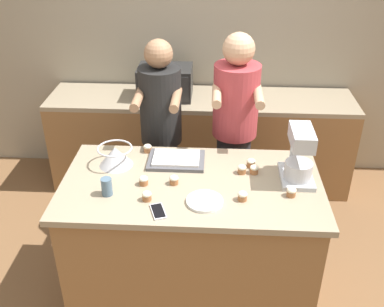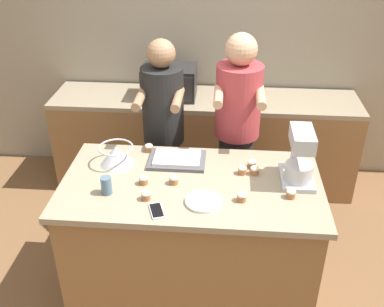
# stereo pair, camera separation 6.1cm
# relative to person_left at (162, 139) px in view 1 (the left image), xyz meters

# --- Properties ---
(ground_plane) EXTENTS (16.00, 16.00, 0.00)m
(ground_plane) POSITION_rel_person_left_xyz_m (0.27, -0.70, -0.87)
(ground_plane) COLOR brown
(back_wall) EXTENTS (10.00, 0.06, 2.70)m
(back_wall) POSITION_rel_person_left_xyz_m (0.27, 1.13, 0.48)
(back_wall) COLOR gray
(back_wall) RESTS_ON ground_plane
(island_counter) EXTENTS (1.62, 0.87, 0.95)m
(island_counter) POSITION_rel_person_left_xyz_m (0.27, -0.70, -0.40)
(island_counter) COLOR olive
(island_counter) RESTS_ON ground_plane
(back_counter) EXTENTS (2.80, 0.60, 0.90)m
(back_counter) POSITION_rel_person_left_xyz_m (0.27, 0.78, -0.43)
(back_counter) COLOR olive
(back_counter) RESTS_ON ground_plane
(person_left) EXTENTS (0.33, 0.50, 1.65)m
(person_left) POSITION_rel_person_left_xyz_m (0.00, 0.00, 0.00)
(person_left) COLOR #33384C
(person_left) RESTS_ON ground_plane
(person_right) EXTENTS (0.35, 0.51, 1.70)m
(person_right) POSITION_rel_person_left_xyz_m (0.56, 0.00, 0.03)
(person_right) COLOR #232328
(person_right) RESTS_ON ground_plane
(stand_mixer) EXTENTS (0.20, 0.30, 0.35)m
(stand_mixer) POSITION_rel_person_left_xyz_m (0.93, -0.63, 0.24)
(stand_mixer) COLOR #B2B7BC
(stand_mixer) RESTS_ON island_counter
(mixing_bowl) EXTENTS (0.23, 0.23, 0.13)m
(mixing_bowl) POSITION_rel_person_left_xyz_m (-0.24, -0.53, 0.15)
(mixing_bowl) COLOR #BCBCC1
(mixing_bowl) RESTS_ON island_counter
(baking_tray) EXTENTS (0.37, 0.26, 0.04)m
(baking_tray) POSITION_rel_person_left_xyz_m (0.16, -0.47, 0.10)
(baking_tray) COLOR #4C4C51
(baking_tray) RESTS_ON island_counter
(microwave_oven) EXTENTS (0.48, 0.34, 0.28)m
(microwave_oven) POSITION_rel_person_left_xyz_m (-0.05, 0.77, 0.16)
(microwave_oven) COLOR black
(microwave_oven) RESTS_ON back_counter
(cell_phone) EXTENTS (0.11, 0.16, 0.01)m
(cell_phone) POSITION_rel_person_left_xyz_m (0.10, -1.02, 0.09)
(cell_phone) COLOR silver
(cell_phone) RESTS_ON island_counter
(drinking_glass) EXTENTS (0.07, 0.07, 0.11)m
(drinking_glass) POSITION_rel_person_left_xyz_m (-0.22, -0.87, 0.14)
(drinking_glass) COLOR slate
(drinking_glass) RESTS_ON island_counter
(small_plate) EXTENTS (0.22, 0.22, 0.02)m
(small_plate) POSITION_rel_person_left_xyz_m (0.36, -0.91, 0.09)
(small_plate) COLOR white
(small_plate) RESTS_ON island_counter
(cupcake_0) EXTENTS (0.06, 0.06, 0.06)m
(cupcake_0) POSITION_rel_person_left_xyz_m (-0.05, -0.34, 0.11)
(cupcake_0) COLOR #9E6038
(cupcake_0) RESTS_ON island_counter
(cupcake_1) EXTENTS (0.06, 0.06, 0.06)m
(cupcake_1) POSITION_rel_person_left_xyz_m (0.87, -0.82, 0.11)
(cupcake_1) COLOR #9E6038
(cupcake_1) RESTS_ON island_counter
(cupcake_2) EXTENTS (0.06, 0.06, 0.06)m
(cupcake_2) POSITION_rel_person_left_xyz_m (0.02, -0.91, 0.11)
(cupcake_2) COLOR #9E6038
(cupcake_2) RESTS_ON island_counter
(cupcake_3) EXTENTS (0.06, 0.06, 0.06)m
(cupcake_3) POSITION_rel_person_left_xyz_m (0.59, -0.58, 0.11)
(cupcake_3) COLOR #9E6038
(cupcake_3) RESTS_ON island_counter
(cupcake_4) EXTENTS (0.06, 0.06, 0.06)m
(cupcake_4) POSITION_rel_person_left_xyz_m (-0.02, -0.75, 0.11)
(cupcake_4) COLOR #9E6038
(cupcake_4) RESTS_ON island_counter
(cupcake_5) EXTENTS (0.06, 0.06, 0.06)m
(cupcake_5) POSITION_rel_person_left_xyz_m (0.65, -0.50, 0.11)
(cupcake_5) COLOR #9E6038
(cupcake_5) RESTS_ON island_counter
(cupcake_6) EXTENTS (0.06, 0.06, 0.06)m
(cupcake_6) POSITION_rel_person_left_xyz_m (0.16, -0.73, 0.11)
(cupcake_6) COLOR #9E6038
(cupcake_6) RESTS_ON island_counter
(cupcake_7) EXTENTS (0.06, 0.06, 0.06)m
(cupcake_7) POSITION_rel_person_left_xyz_m (0.67, -0.58, 0.11)
(cupcake_7) COLOR #9E6038
(cupcake_7) RESTS_ON island_counter
(cupcake_8) EXTENTS (0.06, 0.06, 0.06)m
(cupcake_8) POSITION_rel_person_left_xyz_m (0.58, -0.88, 0.11)
(cupcake_8) COLOR #9E6038
(cupcake_8) RESTS_ON island_counter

